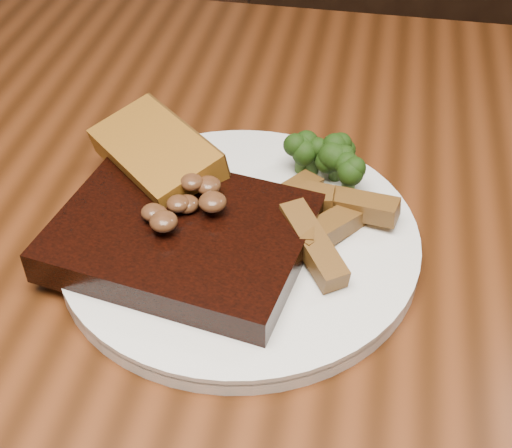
# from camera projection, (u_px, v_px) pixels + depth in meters

# --- Properties ---
(dining_table) EXTENTS (1.60, 0.90, 0.75)m
(dining_table) POSITION_uv_depth(u_px,v_px,m) (244.00, 339.00, 0.61)
(dining_table) COLOR #4E240F
(dining_table) RESTS_ON ground
(chair_far) EXTENTS (0.55, 0.55, 0.94)m
(chair_far) POSITION_uv_depth(u_px,v_px,m) (372.00, 76.00, 1.22)
(chair_far) COLOR black
(chair_far) RESTS_ON ground
(plate) EXTENTS (0.31, 0.31, 0.01)m
(plate) POSITION_uv_depth(u_px,v_px,m) (240.00, 241.00, 0.56)
(plate) COLOR white
(plate) RESTS_ON dining_table
(steak) EXTENTS (0.20, 0.17, 0.03)m
(steak) POSITION_uv_depth(u_px,v_px,m) (182.00, 237.00, 0.53)
(steak) COLOR black
(steak) RESTS_ON plate
(steak_bone) EXTENTS (0.14, 0.04, 0.02)m
(steak_bone) POSITION_uv_depth(u_px,v_px,m) (159.00, 304.00, 0.49)
(steak_bone) COLOR beige
(steak_bone) RESTS_ON plate
(mushroom_pile) EXTENTS (0.06, 0.06, 0.03)m
(mushroom_pile) POSITION_uv_depth(u_px,v_px,m) (180.00, 198.00, 0.52)
(mushroom_pile) COLOR #522D19
(mushroom_pile) RESTS_ON steak
(garlic_bread) EXTENTS (0.13, 0.12, 0.02)m
(garlic_bread) POSITION_uv_depth(u_px,v_px,m) (158.00, 173.00, 0.59)
(garlic_bread) COLOR #92531A
(garlic_bread) RESTS_ON plate
(potato_wedges) EXTENTS (0.10, 0.10, 0.02)m
(potato_wedges) POSITION_uv_depth(u_px,v_px,m) (317.00, 227.00, 0.54)
(potato_wedges) COLOR brown
(potato_wedges) RESTS_ON plate
(broccoli_cluster) EXTENTS (0.06, 0.06, 0.04)m
(broccoli_cluster) POSITION_uv_depth(u_px,v_px,m) (335.00, 161.00, 0.59)
(broccoli_cluster) COLOR black
(broccoli_cluster) RESTS_ON plate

